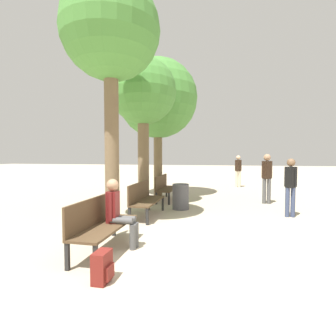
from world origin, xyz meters
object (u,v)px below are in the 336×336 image
trash_bin (181,197)px  pedestrian_far (291,184)px  bench_row_0 (100,221)px  tree_row_0 (111,34)px  tree_row_2 (158,99)px  pedestrian_near (267,175)px  tree_row_1 (143,94)px  bench_row_2 (165,186)px  person_seated (119,211)px  backpack (102,267)px  pedestrian_mid (238,169)px  bench_row_1 (144,197)px

trash_bin → pedestrian_far: bearing=-7.8°
bench_row_0 → pedestrian_far: size_ratio=1.11×
tree_row_0 → trash_bin: bearing=58.1°
tree_row_2 → pedestrian_near: (4.19, -0.93, -3.03)m
tree_row_1 → bench_row_2: bearing=64.5°
tree_row_2 → person_seated: bearing=-82.9°
tree_row_0 → person_seated: bearing=-62.2°
tree_row_0 → bench_row_2: bearing=82.1°
tree_row_2 → tree_row_0: bearing=-90.0°
backpack → pedestrian_mid: pedestrian_mid is taller
bench_row_1 → bench_row_2: same height
bench_row_1 → tree_row_1: size_ratio=0.36×
bench_row_0 → tree_row_1: 5.41m
pedestrian_near → pedestrian_mid: 4.77m
bench_row_0 → bench_row_2: 5.36m
tree_row_0 → trash_bin: 4.93m
bench_row_1 → backpack: bench_row_1 is taller
person_seated → tree_row_2: bearing=97.1°
bench_row_0 → trash_bin: 3.95m
bench_row_2 → person_seated: person_seated is taller
bench_row_0 → person_seated: (0.25, 0.23, 0.14)m
bench_row_2 → backpack: bearing=-85.0°
bench_row_2 → pedestrian_near: (3.68, 0.06, 0.47)m
bench_row_0 → pedestrian_mid: (2.97, 10.13, 0.44)m
tree_row_2 → trash_bin: 4.61m
bench_row_0 → bench_row_1: (0.00, 2.68, 0.00)m
tree_row_0 → backpack: size_ratio=13.88×
bench_row_0 → pedestrian_near: 6.56m
tree_row_1 → person_seated: (0.76, -4.06, -3.11)m
tree_row_0 → tree_row_2: size_ratio=1.03×
tree_row_1 → trash_bin: bearing=-17.6°
bench_row_1 → tree_row_0: bearing=-117.0°
pedestrian_far → pedestrian_mid: bearing=98.6°
tree_row_1 → pedestrian_far: tree_row_1 is taller
bench_row_1 → person_seated: bearing=-84.1°
person_seated → bench_row_2: bearing=92.8°
pedestrian_far → backpack: bearing=-127.2°
bench_row_2 → pedestrian_near: pedestrian_near is taller
tree_row_0 → pedestrian_near: size_ratio=3.35×
bench_row_1 → person_seated: (0.25, -2.45, 0.14)m
tree_row_0 → tree_row_1: (0.00, 2.61, -0.82)m
backpack → pedestrian_near: size_ratio=0.24×
bench_row_2 → tree_row_2: size_ratio=0.32×
pedestrian_far → trash_bin: (-3.14, 0.43, -0.53)m
pedestrian_mid → trash_bin: size_ratio=2.12×
bench_row_2 → tree_row_1: size_ratio=0.36×
bench_row_1 → tree_row_1: tree_row_1 is taller
bench_row_1 → trash_bin: (0.85, 1.18, -0.14)m
bench_row_2 → tree_row_0: tree_row_0 is taller
tree_row_0 → pedestrian_near: tree_row_0 is taller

